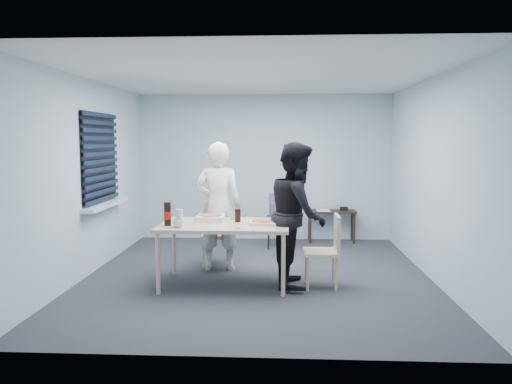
# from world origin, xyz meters

# --- Properties ---
(room) EXTENTS (5.00, 5.00, 5.00)m
(room) POSITION_xyz_m (-2.20, 0.40, 1.44)
(room) COLOR #29282D
(room) RESTS_ON ground
(dining_table) EXTENTS (1.58, 1.00, 0.77)m
(dining_table) POSITION_xyz_m (-0.39, -0.41, 0.71)
(dining_table) COLOR beige
(dining_table) RESTS_ON ground
(chair_far) EXTENTS (0.42, 0.42, 0.89)m
(chair_far) POSITION_xyz_m (-0.61, 0.61, 0.51)
(chair_far) COLOR beige
(chair_far) RESTS_ON ground
(chair_right) EXTENTS (0.42, 0.42, 0.89)m
(chair_right) POSITION_xyz_m (0.89, -0.45, 0.51)
(chair_right) COLOR beige
(chair_right) RESTS_ON ground
(person_white) EXTENTS (0.65, 0.42, 1.77)m
(person_white) POSITION_xyz_m (-0.56, 0.30, 0.89)
(person_white) COLOR white
(person_white) RESTS_ON ground
(person_black) EXTENTS (0.47, 0.86, 1.77)m
(person_black) POSITION_xyz_m (0.51, -0.38, 0.89)
(person_black) COLOR black
(person_black) RESTS_ON ground
(side_table) EXTENTS (0.84, 0.37, 0.56)m
(side_table) POSITION_xyz_m (1.19, 2.28, 0.48)
(side_table) COLOR #331F14
(side_table) RESTS_ON ground
(stool) EXTENTS (0.38, 0.38, 0.52)m
(stool) POSITION_xyz_m (0.25, 1.74, 0.41)
(stool) COLOR black
(stool) RESTS_ON ground
(backpack) EXTENTS (0.28, 0.21, 0.39)m
(backpack) POSITION_xyz_m (0.25, 1.73, 0.71)
(backpack) COLOR slate
(backpack) RESTS_ON stool
(pizza_box_a) EXTENTS (0.34, 0.34, 0.08)m
(pizza_box_a) POSITION_xyz_m (-0.59, -0.23, 0.81)
(pizza_box_a) COLOR white
(pizza_box_a) RESTS_ON dining_table
(pizza_box_b) EXTENTS (0.34, 0.34, 0.05)m
(pizza_box_b) POSITION_xyz_m (0.09, -0.42, 0.79)
(pizza_box_b) COLOR white
(pizza_box_b) RESTS_ON dining_table
(mug_a) EXTENTS (0.17, 0.17, 0.10)m
(mug_a) POSITION_xyz_m (-0.90, -0.73, 0.82)
(mug_a) COLOR silver
(mug_a) RESTS_ON dining_table
(mug_b) EXTENTS (0.10, 0.10, 0.09)m
(mug_b) POSITION_xyz_m (-0.32, -0.07, 0.81)
(mug_b) COLOR silver
(mug_b) RESTS_ON dining_table
(cola_glass) EXTENTS (0.10, 0.10, 0.17)m
(cola_glass) POSITION_xyz_m (-0.24, -0.29, 0.85)
(cola_glass) COLOR black
(cola_glass) RESTS_ON dining_table
(soda_bottle) EXTENTS (0.09, 0.09, 0.28)m
(soda_bottle) POSITION_xyz_m (-1.05, -0.59, 0.91)
(soda_bottle) COLOR black
(soda_bottle) RESTS_ON dining_table
(plastic_cups) EXTENTS (0.11, 0.11, 0.20)m
(plastic_cups) POSITION_xyz_m (-0.90, -0.63, 0.87)
(plastic_cups) COLOR silver
(plastic_cups) RESTS_ON dining_table
(rubber_band) EXTENTS (0.06, 0.06, 0.00)m
(rubber_band) POSITION_xyz_m (-0.19, -0.75, 0.77)
(rubber_band) COLOR red
(rubber_band) RESTS_ON dining_table
(papers) EXTENTS (0.24, 0.32, 0.01)m
(papers) POSITION_xyz_m (1.04, 2.25, 0.56)
(papers) COLOR white
(papers) RESTS_ON side_table
(black_box) EXTENTS (0.15, 0.12, 0.06)m
(black_box) POSITION_xyz_m (1.41, 2.31, 0.59)
(black_box) COLOR black
(black_box) RESTS_ON side_table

